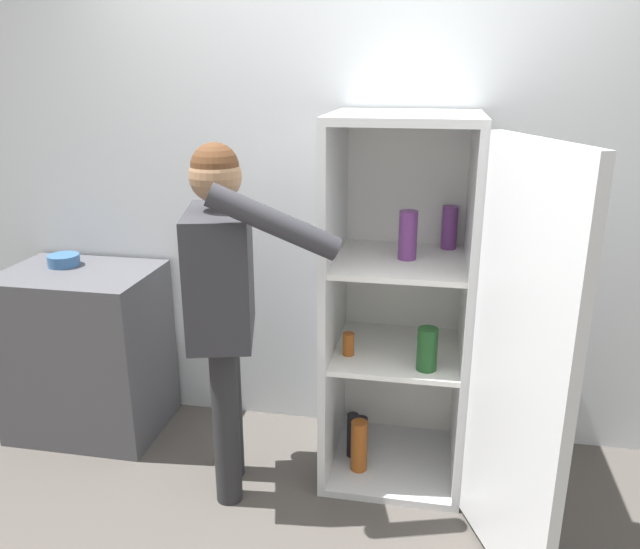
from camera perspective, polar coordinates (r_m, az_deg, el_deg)
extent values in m
plane|color=#4C4742|center=(2.79, -0.47, -23.26)|extent=(12.00, 12.00, 0.00)
cube|color=silver|center=(3.12, 2.96, 7.54)|extent=(7.00, 0.06, 2.55)
cube|color=silver|center=(3.23, 6.62, -16.45)|extent=(0.63, 0.64, 0.04)
cube|color=silver|center=(2.67, 7.92, 14.05)|extent=(0.63, 0.64, 0.04)
cube|color=white|center=(3.14, 7.58, -0.74)|extent=(0.63, 0.03, 1.61)
cube|color=silver|center=(2.88, 1.27, -2.31)|extent=(0.04, 0.64, 1.61)
cube|color=silver|center=(2.85, 13.21, -3.02)|extent=(0.03, 0.64, 1.61)
cube|color=white|center=(2.94, 7.03, -6.97)|extent=(0.56, 0.57, 0.02)
cube|color=white|center=(2.79, 7.37, 1.20)|extent=(0.56, 0.57, 0.02)
cube|color=silver|center=(2.31, 17.68, -8.56)|extent=(0.28, 0.60, 1.61)
cylinder|color=#1E5123|center=(2.73, 9.77, -6.74)|extent=(0.09, 0.09, 0.19)
cylinder|color=black|center=(3.33, 3.76, -13.77)|extent=(0.07, 0.07, 0.11)
cylinder|color=#723884|center=(2.75, 8.03, 3.58)|extent=(0.08, 0.08, 0.22)
cylinder|color=#9E4C19|center=(2.84, 2.62, -6.37)|extent=(0.05, 0.05, 0.10)
cylinder|color=#9E4C19|center=(3.06, 3.59, -15.35)|extent=(0.08, 0.08, 0.25)
cylinder|color=#723884|center=(2.96, 11.74, 4.23)|extent=(0.07, 0.07, 0.20)
cylinder|color=black|center=(3.16, 3.00, -14.45)|extent=(0.06, 0.06, 0.23)
cylinder|color=#262628|center=(2.98, -8.30, -11.49)|extent=(0.12, 0.12, 0.77)
cylinder|color=#262628|center=(2.82, -8.58, -13.35)|extent=(0.12, 0.12, 0.77)
cube|color=#2D2D33|center=(2.63, -9.09, 0.01)|extent=(0.36, 0.51, 0.54)
sphere|color=#8C6647|center=(2.53, -9.55, 8.84)|extent=(0.21, 0.21, 0.21)
sphere|color=#4C2D19|center=(2.53, -9.59, 9.67)|extent=(0.19, 0.19, 0.19)
cylinder|color=#2D2D33|center=(2.88, -8.63, 1.07)|extent=(0.09, 0.09, 0.51)
cylinder|color=#2D2D33|center=(2.30, -4.24, 4.78)|extent=(0.51, 0.21, 0.30)
cube|color=#4C4C51|center=(3.52, -20.55, -6.60)|extent=(0.76, 0.55, 0.89)
cylinder|color=#335B8E|center=(3.48, -22.38, 1.21)|extent=(0.16, 0.16, 0.06)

